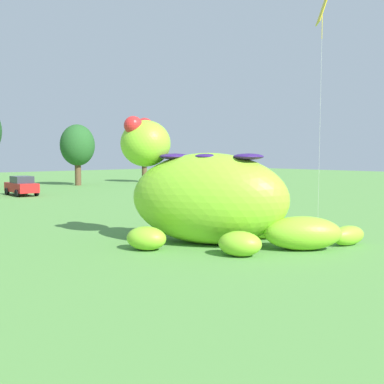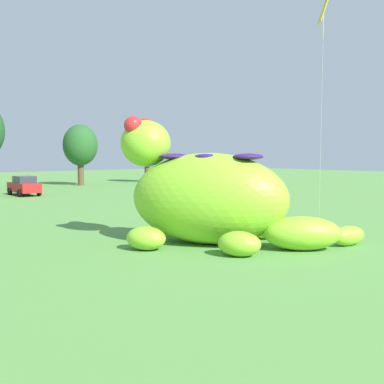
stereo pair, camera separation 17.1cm
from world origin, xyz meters
The scene contains 7 objects.
ground_plane centered at (0.00, 0.00, 0.00)m, with size 160.00×160.00×0.00m, color #568E42.
giant_inflatable_creature centered at (-0.75, -0.01, 1.92)m, with size 8.43×8.81×5.26m.
car_red centered at (2.42, 27.11, 0.86)m, with size 2.08×4.17×1.72m.
tree_centre_left centered at (12.69, 35.96, 4.62)m, with size 3.98×3.98×7.06m.
tree_centre centered at (22.08, 35.80, 4.15)m, with size 3.57×3.57×6.34m.
spectator_by_cars centered at (9.14, 13.30, 0.85)m, with size 0.38×0.26×1.71m.
tethered_flying_kite centered at (8.13, 0.61, 11.04)m, with size 1.13×1.13×11.99m.
Camera 2 is at (-13.99, -14.04, 3.70)m, focal length 44.31 mm.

